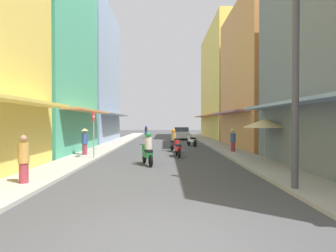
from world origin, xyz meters
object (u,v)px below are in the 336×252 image
object	(u,v)px
utility_pole	(296,72)
pedestrian_crossing	(233,139)
motorbike_green	(147,150)
motorbike_black	(174,142)
parked_car	(181,133)
motorbike_white	(191,140)
motorbike_red	(178,148)
motorbike_blue	(146,133)
pedestrian_far	(85,141)
vendor_umbrella	(265,123)
pedestrian_midway	(24,161)
street_sign_no_entry	(94,128)

from	to	relation	value
utility_pole	pedestrian_crossing	bearing A→B (deg)	86.18
motorbike_green	motorbike_black	size ratio (longest dim) A/B	0.98
pedestrian_crossing	motorbike_black	bearing A→B (deg)	165.89
parked_car	motorbike_white	bearing A→B (deg)	-88.01
motorbike_green	utility_pole	distance (m)	7.45
motorbike_red	parked_car	xyz separation A→B (m)	(1.16, 16.11, 0.24)
motorbike_blue	pedestrian_far	xyz separation A→B (m)	(-2.33, -18.77, 0.25)
vendor_umbrella	pedestrian_far	bearing A→B (deg)	163.71
motorbike_white	parked_car	bearing A→B (deg)	91.99
motorbike_black	motorbike_red	size ratio (longest dim) A/B	0.98
motorbike_red	pedestrian_midway	distance (m)	9.16
street_sign_no_entry	vendor_umbrella	bearing A→B (deg)	-8.30
motorbike_green	vendor_umbrella	distance (m)	5.93
motorbike_blue	motorbike_red	world-z (taller)	motorbike_blue
motorbike_red	motorbike_white	bearing A→B (deg)	77.79
pedestrian_crossing	utility_pole	distance (m)	10.33
motorbike_white	motorbike_black	bearing A→B (deg)	-110.96
motorbike_red	pedestrian_crossing	xyz separation A→B (m)	(3.73, 1.72, 0.42)
motorbike_blue	motorbike_white	size ratio (longest dim) A/B	1.04
pedestrian_far	vendor_umbrella	bearing A→B (deg)	-16.29
motorbike_red	pedestrian_midway	size ratio (longest dim) A/B	1.10
parked_car	pedestrian_crossing	xyz separation A→B (m)	(2.56, -14.39, 0.19)
motorbike_white	motorbike_red	distance (m)	7.02
motorbike_white	pedestrian_midway	world-z (taller)	pedestrian_midway
motorbike_blue	street_sign_no_entry	xyz separation A→B (m)	(-1.39, -20.33, 1.01)
motorbike_black	motorbike_red	xyz separation A→B (m)	(0.12, -2.68, -0.20)
motorbike_black	street_sign_no_entry	size ratio (longest dim) A/B	0.67
motorbike_red	pedestrian_midway	world-z (taller)	pedestrian_midway
motorbike_white	motorbike_red	bearing A→B (deg)	-102.21
parked_car	street_sign_no_entry	distance (m)	18.58
utility_pole	street_sign_no_entry	size ratio (longest dim) A/B	2.60
utility_pole	motorbike_white	bearing A→B (deg)	95.94
pedestrian_far	motorbike_white	bearing A→B (deg)	44.32
motorbike_green	motorbike_black	distance (m)	6.04
motorbike_red	pedestrian_crossing	distance (m)	4.12
parked_car	utility_pole	size ratio (longest dim) A/B	0.60
motorbike_red	parked_car	bearing A→B (deg)	85.87
motorbike_white	pedestrian_midway	distance (m)	15.87
motorbike_white	parked_car	world-z (taller)	parked_car
motorbike_blue	motorbike_green	xyz separation A→B (m)	(1.60, -21.97, 0.00)
motorbike_blue	parked_car	distance (m)	5.11
motorbike_red	street_sign_no_entry	world-z (taller)	street_sign_no_entry
motorbike_white	utility_pole	distance (m)	15.50
vendor_umbrella	parked_car	bearing A→B (deg)	99.05
street_sign_no_entry	utility_pole	bearing A→B (deg)	-41.37
vendor_umbrella	street_sign_no_entry	world-z (taller)	street_sign_no_entry
motorbike_green	pedestrian_midway	xyz separation A→B (m)	(-3.66, -4.32, 0.12)
pedestrian_crossing	utility_pole	bearing A→B (deg)	-93.82
motorbike_green	vendor_umbrella	size ratio (longest dim) A/B	0.78
pedestrian_far	utility_pole	world-z (taller)	utility_pole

